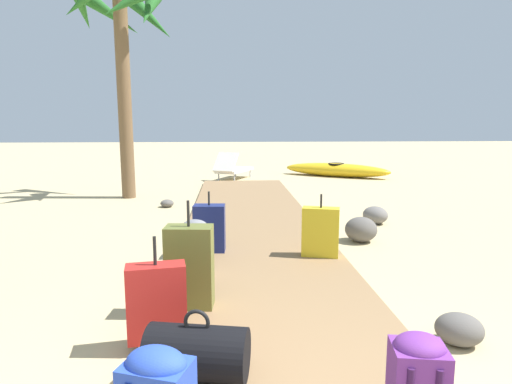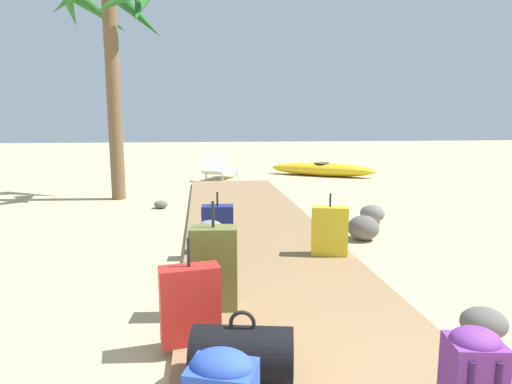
% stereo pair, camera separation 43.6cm
% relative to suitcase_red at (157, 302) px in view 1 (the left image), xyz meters
% --- Properties ---
extents(ground_plane, '(60.00, 60.00, 0.00)m').
position_rel_suitcase_red_xyz_m(ground_plane, '(0.88, 2.15, -0.36)').
color(ground_plane, tan).
extents(boardwalk, '(2.00, 10.75, 0.08)m').
position_rel_suitcase_red_xyz_m(boardwalk, '(0.88, 3.23, -0.32)').
color(boardwalk, olive).
rests_on(boardwalk, ground).
extents(suitcase_red, '(0.44, 0.25, 0.77)m').
position_rel_suitcase_red_xyz_m(suitcase_red, '(0.00, 0.00, 0.00)').
color(suitcase_red, red).
rests_on(suitcase_red, boardwalk).
extents(backpack_purple, '(0.30, 0.28, 0.54)m').
position_rel_suitcase_red_xyz_m(backpack_purple, '(1.46, -1.09, 0.00)').
color(backpack_purple, '#6B2D84').
rests_on(backpack_purple, boardwalk).
extents(suitcase_yellow, '(0.46, 0.28, 0.74)m').
position_rel_suitcase_red_xyz_m(suitcase_yellow, '(1.59, 1.91, 0.01)').
color(suitcase_yellow, gold).
rests_on(suitcase_yellow, boardwalk).
extents(suitcase_olive, '(0.41, 0.26, 0.92)m').
position_rel_suitcase_red_xyz_m(suitcase_olive, '(0.19, 0.56, 0.07)').
color(suitcase_olive, olive).
rests_on(suitcase_olive, boardwalk).
extents(backpack_grey, '(0.30, 0.26, 0.58)m').
position_rel_suitcase_red_xyz_m(backpack_grey, '(0.18, 1.36, 0.02)').
color(backpack_grey, slate).
rests_on(backpack_grey, boardwalk).
extents(suitcase_navy, '(0.39, 0.24, 0.74)m').
position_rel_suitcase_red_xyz_m(suitcase_navy, '(0.29, 2.18, 0.01)').
color(suitcase_navy, navy).
rests_on(suitcase_navy, boardwalk).
extents(duffel_bag_black, '(0.67, 0.45, 0.45)m').
position_rel_suitcase_red_xyz_m(duffel_bag_black, '(0.33, -0.52, -0.11)').
color(duffel_bag_black, black).
rests_on(duffel_bag_black, boardwalk).
extents(palm_tree_far_left, '(2.33, 2.43, 4.55)m').
position_rel_suitcase_red_xyz_m(palm_tree_far_left, '(-1.70, 6.56, 3.14)').
color(palm_tree_far_left, brown).
rests_on(palm_tree_far_left, ground).
extents(lounge_chair, '(1.20, 1.64, 0.80)m').
position_rel_suitcase_red_xyz_m(lounge_chair, '(0.64, 9.39, -0.03)').
color(lounge_chair, white).
rests_on(lounge_chair, ground).
extents(kayak, '(3.11, 2.26, 0.40)m').
position_rel_suitcase_red_xyz_m(kayak, '(3.75, 9.92, -0.16)').
color(kayak, gold).
rests_on(kayak, ground).
extents(rock_right_near, '(0.42, 0.39, 0.24)m').
position_rel_suitcase_red_xyz_m(rock_right_near, '(2.23, -0.07, -0.24)').
color(rock_right_near, '#5B5651').
rests_on(rock_right_near, ground).
extents(rock_right_mid, '(0.51, 0.53, 0.28)m').
position_rel_suitcase_red_xyz_m(rock_right_mid, '(2.90, 3.82, -0.22)').
color(rock_right_mid, slate).
rests_on(rock_right_mid, ground).
extents(rock_left_far, '(0.33, 0.32, 0.15)m').
position_rel_suitcase_red_xyz_m(rock_left_far, '(-0.68, 5.43, -0.29)').
color(rock_left_far, '#5B5651').
rests_on(rock_left_far, ground).
extents(rock_right_far, '(0.49, 0.48, 0.35)m').
position_rel_suitcase_red_xyz_m(rock_right_far, '(2.34, 2.76, -0.19)').
color(rock_right_far, '#5B5651').
rests_on(rock_right_far, ground).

